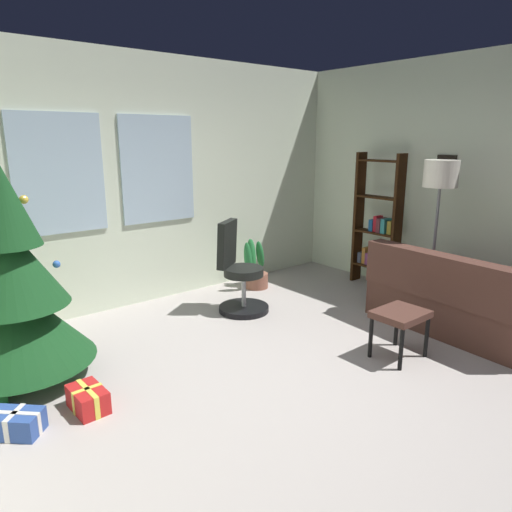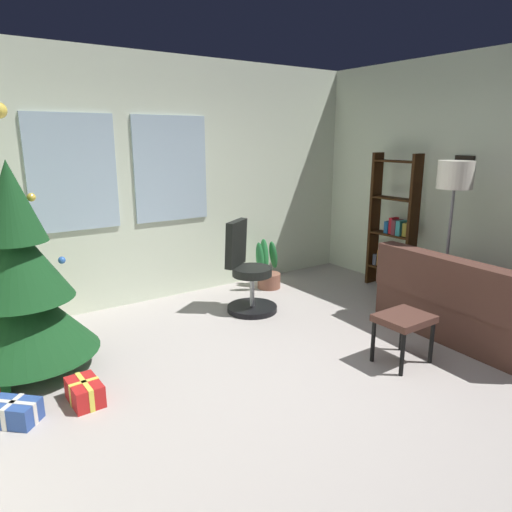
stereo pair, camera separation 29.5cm
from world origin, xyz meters
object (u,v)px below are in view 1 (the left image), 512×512
(office_chair, at_px, (239,277))
(bookshelf, at_px, (378,228))
(gift_box_red, at_px, (88,399))
(potted_plant, at_px, (255,268))
(couch, at_px, (480,303))
(holiday_tree, at_px, (15,293))
(gift_box_gold, at_px, (42,335))
(floor_lamp, at_px, (440,185))
(gift_box_blue, at_px, (16,423))
(footstool, at_px, (400,318))

(office_chair, xyz_separation_m, bookshelf, (1.96, -0.38, 0.37))
(gift_box_red, relative_size, potted_plant, 0.52)
(couch, height_order, holiday_tree, holiday_tree)
(gift_box_gold, bearing_deg, floor_lamp, -27.02)
(office_chair, bearing_deg, floor_lamp, -41.07)
(gift_box_blue, height_order, potted_plant, potted_plant)
(gift_box_gold, bearing_deg, bookshelf, -11.70)
(gift_box_gold, height_order, potted_plant, potted_plant)
(footstool, bearing_deg, floor_lamp, 19.14)
(holiday_tree, xyz_separation_m, bookshelf, (4.23, -0.26, 0.03))
(couch, relative_size, bookshelf, 1.07)
(gift_box_blue, height_order, office_chair, office_chair)
(footstool, relative_size, gift_box_red, 1.34)
(footstool, height_order, bookshelf, bookshelf)
(footstool, height_order, gift_box_gold, footstool)
(footstool, height_order, floor_lamp, floor_lamp)
(office_chair, bearing_deg, gift_box_blue, -161.04)
(floor_lamp, bearing_deg, couch, -92.30)
(footstool, xyz_separation_m, gift_box_gold, (-2.38, 2.24, -0.26))
(footstool, xyz_separation_m, holiday_tree, (-2.66, 1.69, 0.36))
(gift_box_blue, relative_size, bookshelf, 0.22)
(gift_box_red, relative_size, gift_box_blue, 0.88)
(bookshelf, bearing_deg, footstool, -137.77)
(holiday_tree, height_order, office_chair, holiday_tree)
(couch, bearing_deg, footstool, 172.93)
(couch, bearing_deg, gift_box_red, 163.52)
(gift_box_red, distance_m, bookshelf, 4.09)
(footstool, xyz_separation_m, gift_box_blue, (-2.90, 0.94, -0.29))
(floor_lamp, bearing_deg, office_chair, 138.93)
(gift_box_blue, height_order, bookshelf, bookshelf)
(gift_box_red, distance_m, potted_plant, 3.08)
(bookshelf, xyz_separation_m, potted_plant, (-1.28, 0.94, -0.51))
(holiday_tree, xyz_separation_m, gift_box_gold, (0.28, 0.55, -0.62))
(couch, relative_size, gift_box_red, 5.49)
(footstool, height_order, office_chair, office_chair)
(gift_box_red, bearing_deg, footstool, -20.75)
(couch, relative_size, gift_box_gold, 5.77)
(holiday_tree, bearing_deg, footstool, -32.32)
(holiday_tree, distance_m, gift_box_red, 1.03)
(couch, xyz_separation_m, bookshelf, (0.39, 1.57, 0.49))
(holiday_tree, height_order, floor_lamp, holiday_tree)
(gift_box_gold, bearing_deg, couch, -33.87)
(gift_box_red, distance_m, office_chair, 2.24)
(footstool, relative_size, holiday_tree, 0.21)
(bookshelf, bearing_deg, couch, -104.05)
(gift_box_red, height_order, gift_box_gold, gift_box_gold)
(potted_plant, bearing_deg, floor_lamp, -64.84)
(gift_box_red, bearing_deg, gift_box_gold, 87.67)
(gift_box_blue, xyz_separation_m, office_chair, (2.51, 0.86, 0.32))
(gift_box_blue, bearing_deg, holiday_tree, 72.06)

